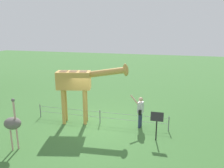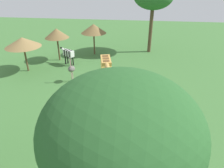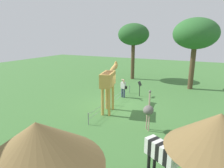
% 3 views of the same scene
% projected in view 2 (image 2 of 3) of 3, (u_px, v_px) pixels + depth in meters
% --- Properties ---
extents(ground_plane, '(60.00, 60.00, 0.00)m').
position_uv_depth(ground_plane, '(104.00, 100.00, 15.20)').
color(ground_plane, '#427538').
extents(giraffe, '(3.68, 1.26, 3.19)m').
position_uv_depth(giraffe, '(106.00, 67.00, 15.08)').
color(giraffe, gold).
rests_on(giraffe, ground_plane).
extents(visitor, '(0.69, 0.59, 1.70)m').
position_uv_depth(visitor, '(102.00, 106.00, 12.93)').
color(visitor, navy).
rests_on(visitor, ground_plane).
extents(zebra, '(1.19, 1.70, 1.66)m').
position_uv_depth(zebra, '(68.00, 54.00, 20.65)').
color(zebra, black).
rests_on(zebra, ground_plane).
extents(ostrich, '(0.70, 0.56, 2.25)m').
position_uv_depth(ostrich, '(71.00, 69.00, 17.31)').
color(ostrich, '#CC9E93').
rests_on(ostrich, ground_plane).
extents(shade_hut_near, '(2.77, 2.77, 3.42)m').
position_uv_depth(shade_hut_near, '(94.00, 29.00, 22.57)').
color(shade_hut_near, brown).
rests_on(shade_hut_near, ground_plane).
extents(shade_hut_far, '(3.17, 3.17, 3.23)m').
position_uv_depth(shade_hut_far, '(23.00, 42.00, 18.54)').
color(shade_hut_far, brown).
rests_on(shade_hut_far, ground_plane).
extents(shade_hut_aside, '(2.44, 2.44, 3.36)m').
position_uv_depth(shade_hut_aside, '(57.00, 33.00, 20.99)').
color(shade_hut_aside, brown).
rests_on(shade_hut_aside, ground_plane).
extents(tree_northeast, '(3.56, 3.56, 6.48)m').
position_uv_depth(tree_northeast, '(121.00, 132.00, 4.50)').
color(tree_northeast, brown).
rests_on(tree_northeast, ground_plane).
extents(info_sign, '(0.56, 0.21, 1.32)m').
position_uv_depth(info_sign, '(80.00, 112.00, 12.27)').
color(info_sign, black).
rests_on(info_sign, ground_plane).
extents(wire_fence, '(7.05, 0.05, 0.75)m').
position_uv_depth(wire_fence, '(106.00, 96.00, 15.00)').
color(wire_fence, slate).
rests_on(wire_fence, ground_plane).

